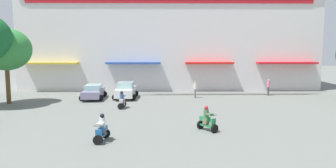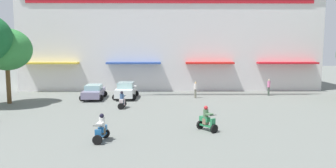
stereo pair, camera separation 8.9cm
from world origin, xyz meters
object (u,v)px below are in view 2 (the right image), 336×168
parked_car_0 (94,92)px  scooter_rider_5 (101,130)px  plaza_tree_2 (6,50)px  scooter_rider_2 (122,101)px  scooter_rider_6 (207,121)px  pedestrian_1 (269,86)px  parked_car_1 (126,90)px  pedestrian_0 (195,89)px

parked_car_0 → scooter_rider_5: size_ratio=2.82×
plaza_tree_2 → scooter_rider_2: bearing=-12.9°
plaza_tree_2 → scooter_rider_6: plaza_tree_2 is taller
pedestrian_1 → plaza_tree_2: bearing=-170.2°
scooter_rider_5 → scooter_rider_6: size_ratio=0.98×
parked_car_0 → parked_car_1: (3.09, 0.32, 0.08)m
scooter_rider_2 → scooter_rider_5: scooter_rider_5 is taller
parked_car_1 → pedestrian_1: 14.79m
plaza_tree_2 → scooter_rider_2: size_ratio=4.64×
plaza_tree_2 → parked_car_1: (10.21, 2.70, -4.04)m
scooter_rider_2 → scooter_rider_6: scooter_rider_6 is taller
parked_car_1 → pedestrian_0: size_ratio=2.45×
parked_car_0 → scooter_rider_2: size_ratio=2.95×
parked_car_0 → scooter_rider_6: scooter_rider_6 is taller
plaza_tree_2 → scooter_rider_5: plaza_tree_2 is taller
parked_car_0 → pedestrian_1: (17.80, 1.94, 0.28)m
scooter_rider_5 → scooter_rider_6: 6.38m
scooter_rider_6 → pedestrian_0: 12.65m
scooter_rider_2 → pedestrian_0: size_ratio=0.89×
parked_car_0 → parked_car_1: bearing=6.0°
pedestrian_1 → scooter_rider_2: bearing=-155.0°
pedestrian_1 → scooter_rider_5: bearing=-131.6°
scooter_rider_2 → pedestrian_1: (14.44, 6.72, 0.40)m
parked_car_0 → scooter_rider_2: bearing=-54.9°
parked_car_0 → pedestrian_0: bearing=2.6°
parked_car_1 → pedestrian_0: bearing=1.0°
scooter_rider_2 → pedestrian_0: pedestrian_0 is taller
scooter_rider_5 → pedestrian_0: pedestrian_0 is taller
parked_car_1 → pedestrian_1: pedestrian_1 is taller
scooter_rider_5 → scooter_rider_6: bearing=19.0°
scooter_rider_6 → parked_car_0: bearing=127.8°
parked_car_0 → scooter_rider_6: size_ratio=2.77×
scooter_rider_5 → pedestrian_1: 21.66m
scooter_rider_2 → pedestrian_1: bearing=25.0°
pedestrian_1 → pedestrian_0: bearing=-169.2°
scooter_rider_5 → parked_car_1: bearing=91.3°
plaza_tree_2 → parked_car_0: (7.11, 2.38, -4.12)m
scooter_rider_6 → pedestrian_1: bearing=59.4°
parked_car_1 → plaza_tree_2: bearing=-165.2°
plaza_tree_2 → pedestrian_0: (17.10, 2.83, -3.90)m
scooter_rider_2 → pedestrian_1: 15.93m
scooter_rider_2 → scooter_rider_6: size_ratio=0.94×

